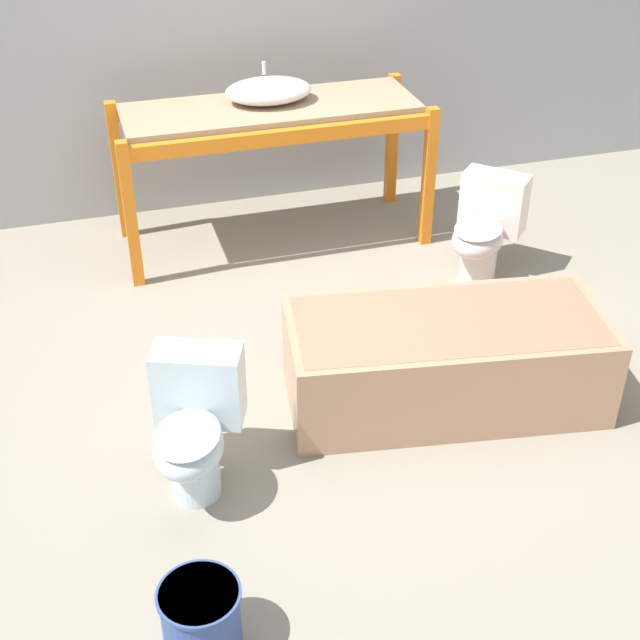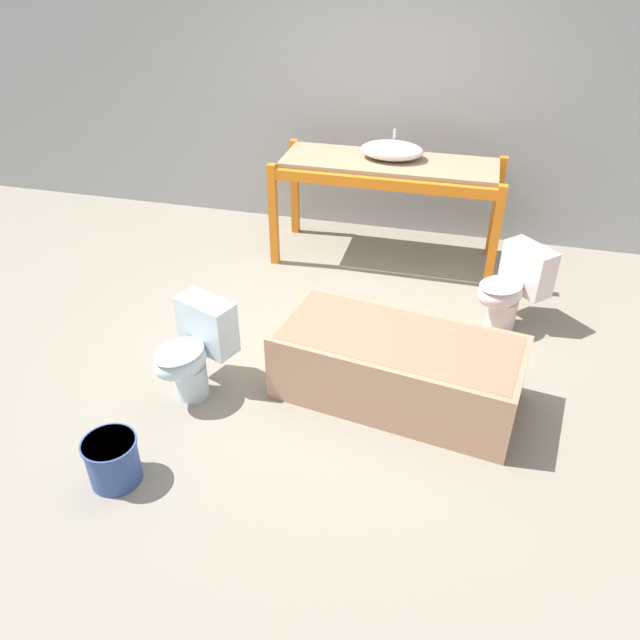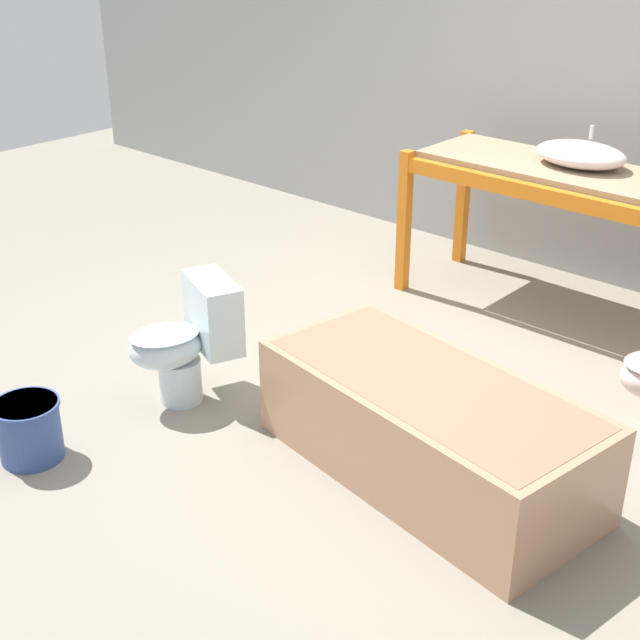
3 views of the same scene
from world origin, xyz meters
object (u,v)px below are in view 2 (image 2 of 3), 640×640
(sink_basin, at_px, (392,150))
(bucket_white, at_px, (113,460))
(bathtub_main, at_px, (397,363))
(toilet_far, at_px, (512,286))
(toilet_near, at_px, (194,348))

(sink_basin, height_order, bucket_white, sink_basin)
(bathtub_main, relative_size, toilet_far, 2.58)
(bucket_white, bearing_deg, sink_basin, 71.51)
(sink_basin, height_order, bathtub_main, sink_basin)
(bathtub_main, bearing_deg, sink_basin, 110.05)
(sink_basin, relative_size, toilet_near, 0.85)
(bathtub_main, height_order, bucket_white, bathtub_main)
(bathtub_main, relative_size, toilet_near, 2.58)
(toilet_near, height_order, bucket_white, toilet_near)
(toilet_near, relative_size, toilet_far, 1.00)
(toilet_far, bearing_deg, toilet_near, -101.81)
(sink_basin, bearing_deg, toilet_far, -39.89)
(sink_basin, xyz_separation_m, bathtub_main, (0.40, -2.01, -0.74))
(sink_basin, bearing_deg, bucket_white, -108.49)
(sink_basin, height_order, toilet_near, sink_basin)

